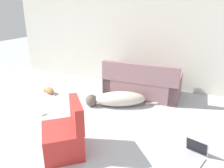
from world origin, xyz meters
TOP-DOWN VIEW (x-y plane):
  - ground_plane at (0.00, 0.00)m, footprint 20.00×20.00m
  - wall_back at (0.00, 3.64)m, footprint 7.36×0.06m
  - couch at (0.56, 2.93)m, footprint 1.80×0.99m
  - dog at (0.24, 2.13)m, footprint 1.50×0.92m
  - cat at (-1.60, 2.07)m, footprint 0.48×0.25m
  - laptop_open at (1.95, 1.00)m, footprint 0.40×0.40m
  - book_cream at (-1.02, 1.14)m, footprint 0.26×0.20m
  - side_chair at (0.18, 0.31)m, footprint 0.85×0.85m

SIDE VIEW (x-z plane):
  - ground_plane at x=0.00m, z-range 0.00..0.00m
  - book_cream at x=-1.02m, z-range 0.00..0.02m
  - cat at x=-1.60m, z-range 0.00..0.16m
  - laptop_open at x=1.95m, z-range -0.05..0.21m
  - dog at x=0.24m, z-range 0.00..0.31m
  - side_chair at x=0.18m, z-range -0.13..0.68m
  - couch at x=0.56m, z-range -0.16..0.72m
  - wall_back at x=0.00m, z-range 0.00..2.72m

